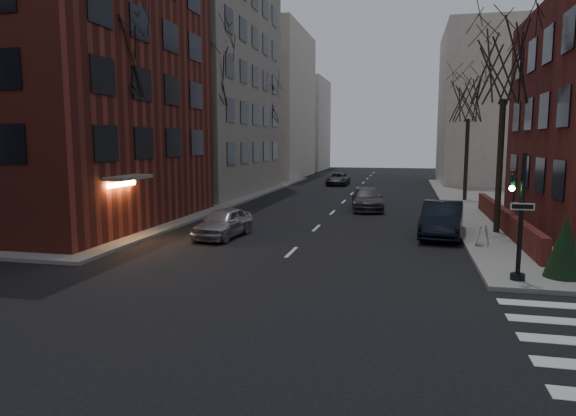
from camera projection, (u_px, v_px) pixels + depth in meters
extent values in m
plane|color=black|center=(148.00, 391.00, 9.31)|extent=(160.00, 160.00, 0.00)
cube|color=gray|center=(12.00, 192.00, 44.73)|extent=(44.00, 44.00, 0.15)
cube|color=maroon|center=(28.00, 57.00, 27.52)|extent=(15.00, 15.00, 18.00)
cube|color=gray|center=(154.00, 30.00, 44.12)|extent=(18.00, 18.00, 28.00)
cube|color=#5D231B|center=(504.00, 219.00, 25.52)|extent=(0.35, 16.00, 1.00)
cube|color=beige|center=(250.00, 105.00, 64.62)|extent=(14.00, 16.00, 18.00)
cube|color=beige|center=(512.00, 107.00, 53.26)|extent=(14.00, 14.00, 16.00)
cube|color=beige|center=(294.00, 125.00, 80.86)|extent=(10.00, 12.00, 14.00)
cylinder|color=black|center=(521.00, 217.00, 15.95)|extent=(0.14, 0.14, 4.00)
cylinder|color=black|center=(517.00, 277.00, 16.20)|extent=(0.44, 0.44, 0.20)
imported|color=black|center=(514.00, 190.00, 15.90)|extent=(0.16, 0.20, 1.00)
sphere|color=#19FF4C|center=(512.00, 188.00, 15.86)|extent=(0.18, 0.18, 0.18)
cube|color=white|center=(523.00, 207.00, 15.79)|extent=(0.70, 0.03, 0.22)
cylinder|color=#2D231C|center=(120.00, 163.00, 24.34)|extent=(0.28, 0.28, 6.65)
cylinder|color=#2D231C|center=(212.00, 153.00, 35.91)|extent=(0.28, 0.28, 7.00)
cylinder|color=#2D231C|center=(266.00, 153.00, 49.49)|extent=(0.28, 0.28, 6.30)
cylinder|color=#2D231C|center=(500.00, 167.00, 24.32)|extent=(0.28, 0.28, 6.30)
cylinder|color=#2D231C|center=(466.00, 160.00, 37.87)|extent=(0.28, 0.28, 5.95)
cylinder|color=black|center=(198.00, 163.00, 31.98)|extent=(0.12, 0.12, 6.00)
sphere|color=#FFA54C|center=(197.00, 112.00, 31.58)|extent=(0.36, 0.36, 0.36)
cylinder|color=black|center=(277.00, 155.00, 51.31)|extent=(0.12, 0.12, 6.00)
sphere|color=#FFA54C|center=(277.00, 123.00, 50.90)|extent=(0.36, 0.36, 0.36)
imported|color=black|center=(442.00, 219.00, 24.18)|extent=(2.37, 5.24, 1.67)
imported|color=#A09FA5|center=(223.00, 223.00, 24.06)|extent=(2.02, 4.21, 1.39)
imported|color=#3F3E43|center=(367.00, 199.00, 33.61)|extent=(2.54, 5.08, 1.42)
imported|color=#3A3A3E|center=(338.00, 179.00, 52.49)|extent=(2.11, 4.55, 1.26)
cube|color=white|center=(482.00, 236.00, 21.48)|extent=(0.51, 0.61, 0.84)
cone|color=black|center=(565.00, 246.00, 16.39)|extent=(1.46, 1.46, 2.02)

